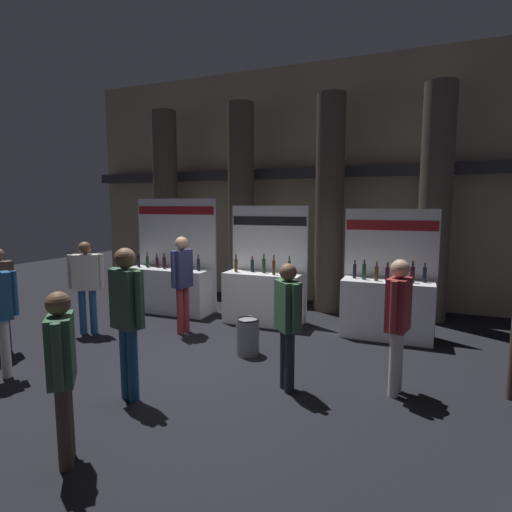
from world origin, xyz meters
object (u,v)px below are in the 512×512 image
visitor_0 (62,364)px  visitor_2 (288,317)px  visitor_5 (398,315)px  visitor_6 (86,279)px  exhibitor_booth_2 (387,304)px  trash_bin (248,336)px  visitor_4 (127,310)px  visitor_9 (182,276)px  exhibitor_booth_0 (170,284)px  exhibitor_booth_1 (264,293)px

visitor_0 → visitor_2: visitor_2 is taller
visitor_5 → visitor_6: (-5.34, 0.42, 0.01)m
exhibitor_booth_2 → visitor_5: (0.27, -2.25, 0.40)m
visitor_0 → visitor_2: 2.57m
trash_bin → visitor_2: size_ratio=0.36×
visitor_2 → visitor_5: bearing=-114.8°
visitor_6 → visitor_4: bearing=112.5°
exhibitor_booth_2 → visitor_9: bearing=-161.8°
visitor_5 → exhibitor_booth_0: bearing=76.3°
exhibitor_booth_2 → visitor_2: bearing=-110.7°
visitor_0 → visitor_4: size_ratio=0.86×
exhibitor_booth_2 → visitor_0: size_ratio=1.43×
visitor_9 → visitor_4: bearing=-152.2°
visitor_6 → exhibitor_booth_0: bearing=-135.8°
visitor_4 → visitor_6: 2.96m
visitor_2 → visitor_5: size_ratio=0.96×
exhibitor_booth_0 → trash_bin: 3.16m
exhibitor_booth_1 → visitor_5: bearing=-41.0°
visitor_2 → visitor_9: bearing=16.4°
exhibitor_booth_1 → visitor_6: (-2.72, -1.85, 0.41)m
exhibitor_booth_1 → trash_bin: (0.39, -1.72, -0.31)m
exhibitor_booth_0 → exhibitor_booth_1: (2.22, -0.03, -0.00)m
visitor_5 → visitor_9: size_ratio=0.95×
visitor_2 → trash_bin: bearing=2.7°
exhibitor_booth_0 → visitor_2: bearing=-37.2°
exhibitor_booth_1 → visitor_5: size_ratio=1.38×
exhibitor_booth_2 → visitor_9: (-3.48, -1.15, 0.45)m
visitor_4 → trash_bin: bearing=83.5°
trash_bin → visitor_6: visitor_6 is taller
trash_bin → visitor_4: size_ratio=0.32×
visitor_9 → visitor_0: bearing=-153.9°
visitor_0 → visitor_9: 3.81m
exhibitor_booth_0 → visitor_9: size_ratio=1.40×
visitor_2 → visitor_5: (1.28, 0.40, 0.05)m
visitor_4 → exhibitor_booth_0: bearing=131.8°
visitor_6 → visitor_0: bearing=100.9°
visitor_5 → visitor_0: bearing=145.2°
exhibitor_booth_0 → visitor_0: size_ratio=1.56×
visitor_5 → visitor_4: bearing=126.2°
visitor_5 → visitor_9: 3.91m
trash_bin → visitor_6: 3.20m
visitor_0 → visitor_4: (-0.27, 1.20, 0.17)m
trash_bin → visitor_5: (2.23, -0.55, 0.71)m
visitor_0 → exhibitor_booth_0: bearing=-17.4°
exhibitor_booth_2 → visitor_2: size_ratio=1.40×
visitor_0 → visitor_6: (-2.65, 2.97, 0.09)m
exhibitor_booth_2 → visitor_0: bearing=-116.7°
exhibitor_booth_1 → visitor_0: exhibitor_booth_1 is taller
exhibitor_booth_0 → trash_bin: bearing=-33.9°
exhibitor_booth_1 → visitor_4: (-0.35, -3.62, 0.50)m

